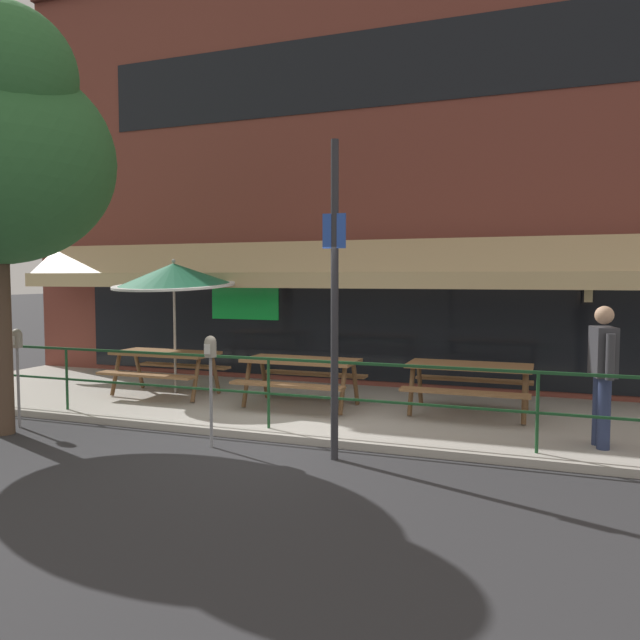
{
  "coord_description": "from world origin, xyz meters",
  "views": [
    {
      "loc": [
        3.58,
        -7.29,
        2.15
      ],
      "look_at": [
        0.26,
        1.6,
        1.5
      ],
      "focal_mm": 35.0,
      "sensor_mm": 36.0,
      "label": 1
    }
  ],
  "objects_px": {
    "parking_meter_far": "(210,357)",
    "parking_meter_near": "(17,348)",
    "pedestrian_walking": "(603,369)",
    "picnic_table_right": "(469,375)",
    "street_sign_pole": "(335,297)",
    "picnic_table_left": "(165,361)",
    "patio_umbrella_left": "(174,276)",
    "picnic_table_centre": "(301,369)"
  },
  "relations": [
    {
      "from": "parking_meter_far",
      "to": "parking_meter_near",
      "type": "bearing_deg",
      "value": -179.25
    },
    {
      "from": "pedestrian_walking",
      "to": "parking_meter_far",
      "type": "bearing_deg",
      "value": -163.74
    },
    {
      "from": "picnic_table_right",
      "to": "parking_meter_near",
      "type": "relative_size",
      "value": 1.27
    },
    {
      "from": "street_sign_pole",
      "to": "picnic_table_left",
      "type": "bearing_deg",
      "value": 149.72
    },
    {
      "from": "patio_umbrella_left",
      "to": "parking_meter_far",
      "type": "height_order",
      "value": "patio_umbrella_left"
    },
    {
      "from": "picnic_table_left",
      "to": "street_sign_pole",
      "type": "xyz_separation_m",
      "value": [
        3.9,
        -2.28,
        1.21
      ]
    },
    {
      "from": "pedestrian_walking",
      "to": "picnic_table_right",
      "type": "bearing_deg",
      "value": 144.31
    },
    {
      "from": "picnic_table_centre",
      "to": "pedestrian_walking",
      "type": "distance_m",
      "value": 4.4
    },
    {
      "from": "picnic_table_right",
      "to": "pedestrian_walking",
      "type": "bearing_deg",
      "value": -35.69
    },
    {
      "from": "picnic_table_centre",
      "to": "street_sign_pole",
      "type": "xyz_separation_m",
      "value": [
        1.33,
        -2.21,
        1.21
      ]
    },
    {
      "from": "picnic_table_left",
      "to": "patio_umbrella_left",
      "type": "bearing_deg",
      "value": 90.0
    },
    {
      "from": "picnic_table_right",
      "to": "patio_umbrella_left",
      "type": "xyz_separation_m",
      "value": [
        -5.14,
        0.04,
        1.47
      ]
    },
    {
      "from": "pedestrian_walking",
      "to": "parking_meter_near",
      "type": "distance_m",
      "value": 7.85
    },
    {
      "from": "picnic_table_right",
      "to": "patio_umbrella_left",
      "type": "bearing_deg",
      "value": 179.55
    },
    {
      "from": "picnic_table_right",
      "to": "parking_meter_near",
      "type": "distance_m",
      "value": 6.57
    },
    {
      "from": "picnic_table_left",
      "to": "picnic_table_centre",
      "type": "height_order",
      "value": "same"
    },
    {
      "from": "picnic_table_centre",
      "to": "parking_meter_far",
      "type": "relative_size",
      "value": 1.27
    },
    {
      "from": "patio_umbrella_left",
      "to": "street_sign_pole",
      "type": "distance_m",
      "value": 4.68
    },
    {
      "from": "pedestrian_walking",
      "to": "picnic_table_left",
      "type": "bearing_deg",
      "value": 171.87
    },
    {
      "from": "picnic_table_centre",
      "to": "street_sign_pole",
      "type": "height_order",
      "value": "street_sign_pole"
    },
    {
      "from": "picnic_table_centre",
      "to": "picnic_table_right",
      "type": "height_order",
      "value": "same"
    },
    {
      "from": "pedestrian_walking",
      "to": "street_sign_pole",
      "type": "bearing_deg",
      "value": -156.35
    },
    {
      "from": "pedestrian_walking",
      "to": "street_sign_pole",
      "type": "relative_size",
      "value": 0.46
    },
    {
      "from": "parking_meter_far",
      "to": "picnic_table_centre",
      "type": "bearing_deg",
      "value": 82.28
    },
    {
      "from": "patio_umbrella_left",
      "to": "parking_meter_near",
      "type": "height_order",
      "value": "patio_umbrella_left"
    },
    {
      "from": "picnic_table_right",
      "to": "street_sign_pole",
      "type": "relative_size",
      "value": 0.48
    },
    {
      "from": "parking_meter_near",
      "to": "street_sign_pole",
      "type": "relative_size",
      "value": 0.38
    },
    {
      "from": "picnic_table_left",
      "to": "picnic_table_right",
      "type": "distance_m",
      "value": 5.14
    },
    {
      "from": "picnic_table_right",
      "to": "street_sign_pole",
      "type": "xyz_separation_m",
      "value": [
        -1.24,
        -2.53,
        1.21
      ]
    },
    {
      "from": "parking_meter_near",
      "to": "parking_meter_far",
      "type": "xyz_separation_m",
      "value": [
        3.13,
        0.04,
        0.0
      ]
    },
    {
      "from": "picnic_table_left",
      "to": "parking_meter_far",
      "type": "height_order",
      "value": "parking_meter_far"
    },
    {
      "from": "picnic_table_right",
      "to": "street_sign_pole",
      "type": "bearing_deg",
      "value": -116.09
    },
    {
      "from": "picnic_table_right",
      "to": "patio_umbrella_left",
      "type": "relative_size",
      "value": 0.76
    },
    {
      "from": "pedestrian_walking",
      "to": "parking_meter_far",
      "type": "distance_m",
      "value": 4.79
    },
    {
      "from": "patio_umbrella_left",
      "to": "street_sign_pole",
      "type": "relative_size",
      "value": 0.64
    },
    {
      "from": "picnic_table_left",
      "to": "parking_meter_far",
      "type": "bearing_deg",
      "value": -45.71
    },
    {
      "from": "patio_umbrella_left",
      "to": "parking_meter_far",
      "type": "relative_size",
      "value": 1.67
    },
    {
      "from": "picnic_table_left",
      "to": "parking_meter_near",
      "type": "xyz_separation_m",
      "value": [
        -0.87,
        -2.36,
        0.44
      ]
    },
    {
      "from": "picnic_table_right",
      "to": "parking_meter_far",
      "type": "xyz_separation_m",
      "value": [
        -2.87,
        -2.58,
        0.44
      ]
    },
    {
      "from": "patio_umbrella_left",
      "to": "pedestrian_walking",
      "type": "bearing_deg",
      "value": -10.54
    },
    {
      "from": "patio_umbrella_left",
      "to": "parking_meter_far",
      "type": "xyz_separation_m",
      "value": [
        2.26,
        -2.62,
        -1.03
      ]
    },
    {
      "from": "picnic_table_centre",
      "to": "pedestrian_walking",
      "type": "height_order",
      "value": "pedestrian_walking"
    }
  ]
}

